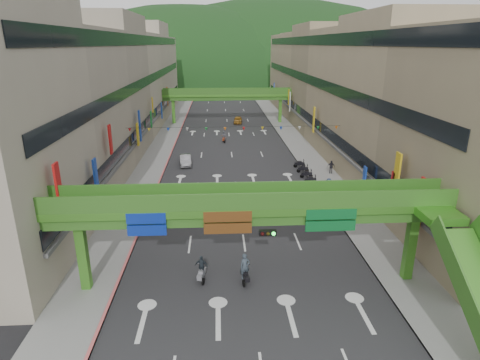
% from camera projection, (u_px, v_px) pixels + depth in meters
% --- Properties ---
extents(ground, '(320.00, 320.00, 0.00)m').
position_uv_depth(ground, '(258.00, 346.00, 22.00)').
color(ground, black).
rests_on(ground, ground).
extents(road_slab, '(18.00, 140.00, 0.02)m').
position_uv_depth(road_slab, '(230.00, 139.00, 69.24)').
color(road_slab, '#28282B').
rests_on(road_slab, ground).
extents(sidewalk_left, '(4.00, 140.00, 0.15)m').
position_uv_depth(sidewalk_left, '(165.00, 140.00, 68.63)').
color(sidewalk_left, gray).
rests_on(sidewalk_left, ground).
extents(sidewalk_right, '(4.00, 140.00, 0.15)m').
position_uv_depth(sidewalk_right, '(293.00, 138.00, 69.80)').
color(sidewalk_right, gray).
rests_on(sidewalk_right, ground).
extents(curb_left, '(0.20, 140.00, 0.18)m').
position_uv_depth(curb_left, '(177.00, 140.00, 68.73)').
color(curb_left, '#CC5959').
rests_on(curb_left, ground).
extents(curb_right, '(0.20, 140.00, 0.18)m').
position_uv_depth(curb_right, '(282.00, 138.00, 69.69)').
color(curb_right, gray).
rests_on(curb_right, ground).
extents(building_row_left, '(12.80, 95.00, 19.00)m').
position_uv_depth(building_row_left, '(113.00, 84.00, 65.17)').
color(building_row_left, '#9E937F').
rests_on(building_row_left, ground).
extents(building_row_right, '(12.80, 95.00, 19.00)m').
position_uv_depth(building_row_right, '(342.00, 83.00, 67.19)').
color(building_row_right, gray).
rests_on(building_row_right, ground).
extents(overpass_near, '(28.00, 12.27, 7.10)m').
position_uv_depth(overpass_near, '(266.00, 218.00, 25.45)').
color(overpass_near, '#4C9E2D').
rests_on(overpass_near, ground).
extents(overpass_far, '(28.00, 2.20, 7.10)m').
position_uv_depth(overpass_far, '(227.00, 97.00, 81.66)').
color(overpass_far, '#4C9E2D').
rests_on(overpass_far, ground).
extents(hill_left, '(168.00, 140.00, 112.00)m').
position_uv_depth(hill_left, '(187.00, 82.00, 172.37)').
color(hill_left, '#1C4419').
rests_on(hill_left, ground).
extents(hill_right, '(208.00, 176.00, 128.00)m').
position_uv_depth(hill_right, '(273.00, 78.00, 193.39)').
color(hill_right, '#1C4419').
rests_on(hill_right, ground).
extents(bunting_string, '(26.00, 0.36, 0.47)m').
position_uv_depth(bunting_string, '(234.00, 129.00, 48.42)').
color(bunting_string, black).
rests_on(bunting_string, ground).
extents(scooter_rider_near, '(0.76, 1.59, 2.19)m').
position_uv_depth(scooter_rider_near, '(245.00, 269.00, 27.52)').
color(scooter_rider_near, black).
rests_on(scooter_rider_near, ground).
extents(scooter_rider_mid, '(1.01, 1.59, 2.17)m').
position_uv_depth(scooter_rider_mid, '(273.00, 199.00, 39.79)').
color(scooter_rider_mid, black).
rests_on(scooter_rider_mid, ground).
extents(scooter_rider_left, '(1.00, 1.58, 1.94)m').
position_uv_depth(scooter_rider_left, '(201.00, 269.00, 27.75)').
color(scooter_rider_left, gray).
rests_on(scooter_rider_left, ground).
extents(scooter_rider_far, '(0.84, 1.58, 1.89)m').
position_uv_depth(scooter_rider_far, '(224.00, 137.00, 66.94)').
color(scooter_rider_far, maroon).
rests_on(scooter_rider_far, ground).
extents(parked_scooter_row, '(1.60, 7.15, 1.08)m').
position_uv_depth(parked_scooter_row, '(305.00, 171.00, 50.31)').
color(parked_scooter_row, black).
rests_on(parked_scooter_row, ground).
extents(car_silver, '(1.93, 4.31, 1.37)m').
position_uv_depth(car_silver, '(185.00, 160.00, 54.50)').
color(car_silver, '#9C9BA1').
rests_on(car_silver, ground).
extents(car_yellow, '(2.06, 4.29, 1.42)m').
position_uv_depth(car_yellow, '(238.00, 120.00, 83.01)').
color(car_yellow, '#C1872C').
rests_on(car_yellow, ground).
extents(pedestrian_red, '(0.88, 0.78, 1.52)m').
position_uv_depth(pedestrian_red, '(410.00, 255.00, 29.96)').
color(pedestrian_red, maroon).
rests_on(pedestrian_red, ground).
extents(pedestrian_dark, '(1.05, 0.68, 1.65)m').
position_uv_depth(pedestrian_dark, '(331.00, 168.00, 50.63)').
color(pedestrian_dark, '#222128').
rests_on(pedestrian_dark, ground).
extents(pedestrian_blue, '(0.94, 0.73, 1.78)m').
position_uv_depth(pedestrian_blue, '(328.00, 187.00, 43.57)').
color(pedestrian_blue, '#2A3750').
rests_on(pedestrian_blue, ground).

